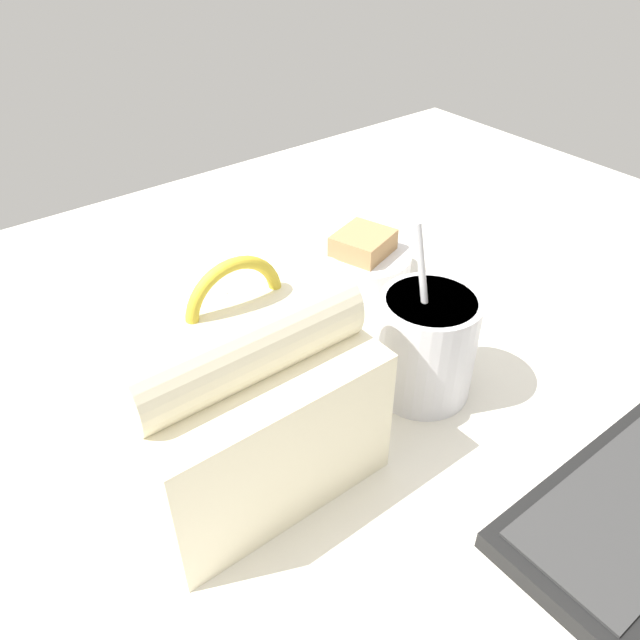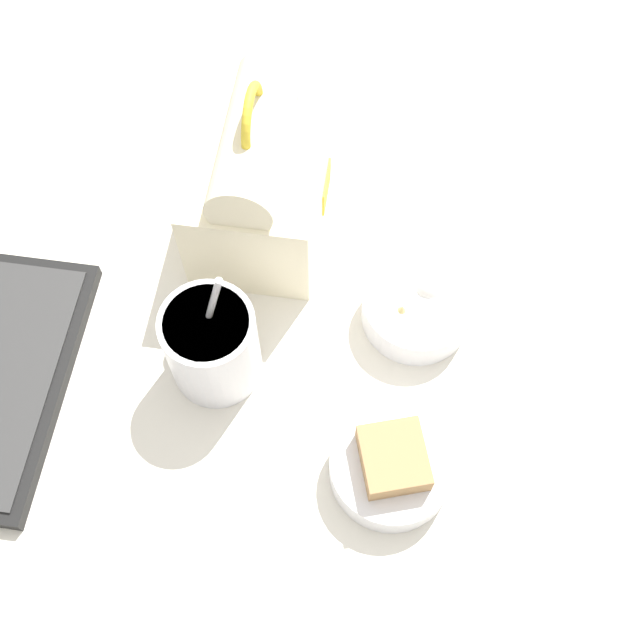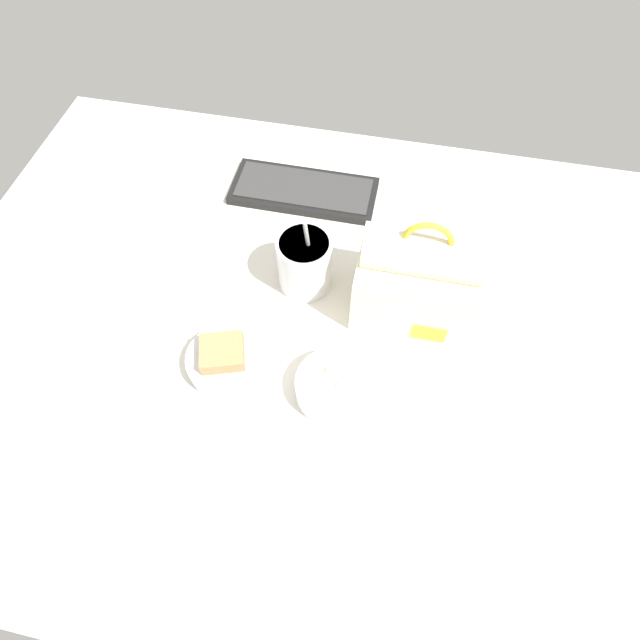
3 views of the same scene
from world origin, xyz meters
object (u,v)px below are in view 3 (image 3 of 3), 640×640
(lunch_bag, at_px, (417,280))
(bento_bowl_snacks, at_px, (333,386))
(soup_cup, at_px, (305,262))
(bento_bowl_sandwich, at_px, (225,360))
(keyboard, at_px, (304,191))

(lunch_bag, bearing_deg, bento_bowl_snacks, -118.48)
(soup_cup, relative_size, bento_bowl_sandwich, 1.48)
(bento_bowl_sandwich, bearing_deg, keyboard, 84.69)
(keyboard, distance_m, lunch_bag, 0.37)
(lunch_bag, distance_m, bento_bowl_snacks, 0.24)
(lunch_bag, height_order, bento_bowl_sandwich, lunch_bag)
(keyboard, height_order, bento_bowl_snacks, bento_bowl_snacks)
(lunch_bag, bearing_deg, keyboard, 136.49)
(lunch_bag, relative_size, bento_bowl_sandwich, 1.75)
(keyboard, height_order, bento_bowl_sandwich, bento_bowl_sandwich)
(lunch_bag, xyz_separation_m, soup_cup, (-0.21, 0.02, -0.03))
(keyboard, relative_size, bento_bowl_snacks, 2.46)
(keyboard, height_order, lunch_bag, lunch_bag)
(keyboard, bearing_deg, soup_cup, -76.52)
(soup_cup, bearing_deg, lunch_bag, -4.76)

